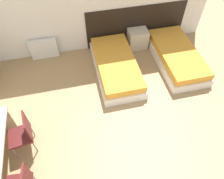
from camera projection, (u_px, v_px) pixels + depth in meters
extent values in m
cube|color=silver|center=(92.00, 1.00, 5.13)|extent=(6.15, 0.05, 2.70)
cube|color=black|center=(136.00, 25.00, 5.89)|extent=(2.71, 0.03, 1.10)
cube|color=silver|center=(116.00, 69.00, 5.47)|extent=(1.00, 2.04, 0.22)
cube|color=gold|center=(116.00, 63.00, 5.32)|extent=(0.92, 1.96, 0.18)
cube|color=silver|center=(176.00, 59.00, 5.70)|extent=(1.00, 2.04, 0.22)
cube|color=gold|center=(178.00, 53.00, 5.55)|extent=(0.92, 1.96, 0.18)
cube|color=beige|center=(138.00, 39.00, 5.97)|extent=(0.52, 0.39, 0.53)
cube|color=silver|center=(44.00, 49.00, 5.70)|extent=(0.71, 0.12, 0.55)
cube|color=#511919|center=(20.00, 136.00, 3.95)|extent=(0.47, 0.47, 0.05)
cube|color=#511919|center=(27.00, 126.00, 3.80)|extent=(0.08, 0.38, 0.45)
cylinder|color=slate|center=(15.00, 153.00, 3.98)|extent=(0.02, 0.02, 0.39)
cylinder|color=slate|center=(13.00, 136.00, 4.19)|extent=(0.02, 0.02, 0.39)
cylinder|color=slate|center=(35.00, 147.00, 4.06)|extent=(0.02, 0.02, 0.39)
cylinder|color=slate|center=(32.00, 131.00, 4.27)|extent=(0.02, 0.02, 0.39)
cylinder|color=slate|center=(35.00, 179.00, 3.69)|extent=(0.02, 0.02, 0.39)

